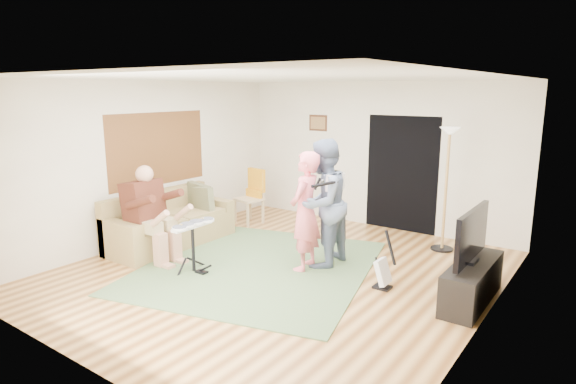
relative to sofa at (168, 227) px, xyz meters
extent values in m
plane|color=brown|center=(2.30, 0.05, -0.29)|extent=(6.00, 6.00, 0.00)
plane|color=white|center=(2.30, 0.05, 2.41)|extent=(6.00, 6.00, 0.00)
plane|color=brown|center=(-0.45, 0.25, 1.26)|extent=(0.00, 2.05, 2.05)
plane|color=black|center=(2.85, 3.04, 0.76)|extent=(2.10, 0.00, 2.10)
cube|color=#3F2314|center=(1.05, 3.04, 1.61)|extent=(0.42, 0.03, 0.32)
cube|color=#4E6B41|center=(1.92, 0.04, -0.28)|extent=(3.89, 4.13, 0.02)
cube|color=#9E854F|center=(0.10, 0.00, -0.08)|extent=(0.88, 1.76, 0.43)
cube|color=#9E854F|center=(-0.28, 0.00, 0.15)|extent=(0.17, 2.17, 0.88)
cube|color=#9E854F|center=(0.10, 0.98, 0.02)|extent=(0.88, 0.21, 0.62)
cube|color=#9E854F|center=(0.10, -0.98, 0.02)|extent=(0.88, 0.21, 0.62)
cube|color=#512316|center=(0.25, -0.65, 0.58)|extent=(0.41, 0.53, 0.67)
sphere|color=tan|center=(0.32, -0.65, 1.02)|extent=(0.26, 0.26, 0.26)
cylinder|color=black|center=(1.30, -0.65, 0.06)|extent=(0.05, 0.05, 0.66)
cube|color=white|center=(1.30, -0.65, 0.38)|extent=(0.13, 0.66, 0.04)
imported|color=#F96C7A|center=(2.52, 0.36, 0.57)|extent=(0.51, 0.69, 1.72)
imported|color=slate|center=(2.64, 0.66, 0.64)|extent=(0.71, 0.91, 1.87)
cube|color=black|center=(3.74, 0.37, -0.28)|extent=(0.22, 0.18, 0.03)
cube|color=white|center=(3.74, 0.37, -0.06)|extent=(0.17, 0.26, 0.34)
cylinder|color=black|center=(3.83, 0.37, 0.28)|extent=(0.18, 0.04, 0.45)
cylinder|color=black|center=(3.87, 2.37, -0.28)|extent=(0.35, 0.35, 0.03)
cylinder|color=tan|center=(3.87, 2.37, 0.67)|extent=(0.05, 0.05, 1.88)
cone|color=white|center=(3.87, 2.37, 1.63)|extent=(0.31, 0.31, 0.13)
cube|color=#CAB083|center=(0.29, 1.77, 0.19)|extent=(0.52, 0.52, 0.04)
cube|color=orange|center=(0.29, 1.97, 0.54)|extent=(0.43, 0.16, 0.45)
cube|color=black|center=(4.80, 0.63, -0.04)|extent=(0.40, 1.40, 0.50)
cube|color=black|center=(4.75, 0.63, 0.56)|extent=(0.06, 1.18, 0.62)
camera|label=1|loc=(6.16, -5.15, 2.26)|focal=30.00mm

